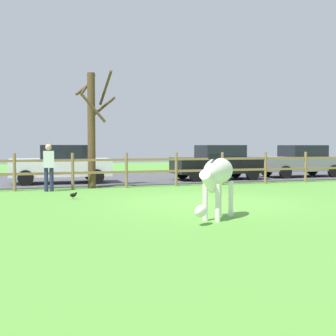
% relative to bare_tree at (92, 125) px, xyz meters
% --- Properties ---
extents(ground_plane, '(60.00, 60.00, 0.00)m').
position_rel_bare_tree_xyz_m(ground_plane, '(2.27, -5.33, -2.33)').
color(ground_plane, '#549338').
extents(parking_asphalt, '(28.00, 7.40, 0.05)m').
position_rel_bare_tree_xyz_m(parking_asphalt, '(2.27, 3.97, -2.31)').
color(parking_asphalt, '#47474C').
rests_on(parking_asphalt, ground_plane).
extents(paddock_fence, '(21.99, 0.11, 1.32)m').
position_rel_bare_tree_xyz_m(paddock_fence, '(2.21, -0.33, -1.58)').
color(paddock_fence, olive).
rests_on(paddock_fence, ground_plane).
extents(bare_tree, '(1.46, 1.40, 4.34)m').
position_rel_bare_tree_xyz_m(bare_tree, '(0.00, 0.00, 0.00)').
color(bare_tree, '#513A23').
rests_on(bare_tree, ground_plane).
extents(zebra, '(1.53, 1.47, 1.41)m').
position_rel_bare_tree_xyz_m(zebra, '(1.30, -8.06, -1.41)').
color(zebra, white).
rests_on(zebra, ground_plane).
extents(crow_on_grass, '(0.21, 0.10, 0.20)m').
position_rel_bare_tree_xyz_m(crow_on_grass, '(-1.14, -3.37, -2.21)').
color(crow_on_grass, black).
rests_on(crow_on_grass, ground_plane).
extents(parked_car_white, '(4.07, 2.03, 1.56)m').
position_rel_bare_tree_xyz_m(parked_car_white, '(-0.93, 2.01, -1.49)').
color(parked_car_white, white).
rests_on(parked_car_white, parking_asphalt).
extents(parked_car_black, '(4.03, 1.94, 1.56)m').
position_rel_bare_tree_xyz_m(parked_car_black, '(5.96, 1.72, -1.49)').
color(parked_car_black, black).
rests_on(parked_car_black, parking_asphalt).
extents(parked_car_grey, '(4.03, 1.94, 1.56)m').
position_rel_bare_tree_xyz_m(parked_car_grey, '(10.64, 2.09, -1.49)').
color(parked_car_grey, slate).
rests_on(parked_car_grey, parking_asphalt).
extents(visitor_near_fence, '(0.37, 0.24, 1.64)m').
position_rel_bare_tree_xyz_m(visitor_near_fence, '(-1.65, -0.79, -1.43)').
color(visitor_near_fence, '#232847').
rests_on(visitor_near_fence, ground_plane).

